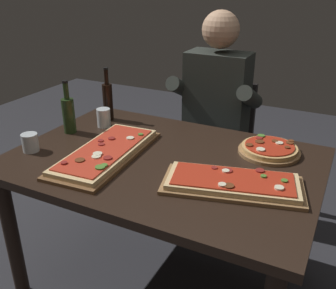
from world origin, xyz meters
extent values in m
plane|color=#2D2D33|center=(0.00, 0.00, 0.00)|extent=(6.40, 6.40, 0.00)
cube|color=black|center=(0.00, 0.00, 0.72)|extent=(1.40, 0.96, 0.04)
cylinder|color=black|center=(-0.62, -0.40, 0.35)|extent=(0.07, 0.07, 0.70)
cylinder|color=black|center=(-0.62, 0.40, 0.35)|extent=(0.07, 0.07, 0.70)
cylinder|color=black|center=(0.62, 0.40, 0.35)|extent=(0.07, 0.07, 0.70)
cube|color=olive|center=(0.37, -0.11, 0.75)|extent=(0.60, 0.37, 0.02)
cube|color=#E5C184|center=(0.37, -0.11, 0.77)|extent=(0.55, 0.33, 0.02)
cube|color=#B72D19|center=(0.37, -0.11, 0.78)|extent=(0.51, 0.30, 0.01)
cylinder|color=beige|center=(0.32, -0.07, 0.79)|extent=(0.03, 0.03, 0.01)
cylinder|color=brown|center=(0.37, -0.17, 0.78)|extent=(0.04, 0.04, 0.01)
cylinder|color=maroon|center=(0.33, -0.06, 0.78)|extent=(0.04, 0.04, 0.00)
cylinder|color=maroon|center=(0.27, -0.06, 0.78)|extent=(0.03, 0.03, 0.00)
cylinder|color=beige|center=(0.35, -0.18, 0.79)|extent=(0.03, 0.03, 0.01)
cylinder|color=#4C7F2D|center=(0.47, -0.04, 0.79)|extent=(0.02, 0.02, 0.01)
cylinder|color=beige|center=(0.55, -0.10, 0.79)|extent=(0.04, 0.04, 0.01)
cylinder|color=maroon|center=(0.45, 0.00, 0.79)|extent=(0.04, 0.04, 0.01)
cylinder|color=#4C7F2D|center=(0.55, -0.04, 0.79)|extent=(0.03, 0.03, 0.01)
cube|color=brown|center=(-0.25, -0.10, 0.75)|extent=(0.31, 0.65, 0.02)
cube|color=#E5C184|center=(-0.25, -0.10, 0.77)|extent=(0.28, 0.61, 0.02)
cube|color=red|center=(-0.25, -0.10, 0.78)|extent=(0.25, 0.56, 0.01)
cylinder|color=maroon|center=(-0.28, 0.00, 0.79)|extent=(0.03, 0.03, 0.01)
cylinder|color=beige|center=(-0.21, 0.05, 0.78)|extent=(0.04, 0.04, 0.01)
cylinder|color=maroon|center=(-0.31, -0.31, 0.79)|extent=(0.03, 0.03, 0.01)
cylinder|color=maroon|center=(-0.18, -0.19, 0.79)|extent=(0.04, 0.04, 0.01)
cylinder|color=brown|center=(-0.27, -0.26, 0.78)|extent=(0.04, 0.04, 0.01)
cylinder|color=#4C7F2D|center=(-0.15, -0.25, 0.79)|extent=(0.03, 0.03, 0.01)
cylinder|color=maroon|center=(-0.29, -0.08, 0.78)|extent=(0.03, 0.03, 0.00)
cylinder|color=#4C7F2D|center=(-0.18, 0.11, 0.79)|extent=(0.03, 0.03, 0.01)
cylinder|color=#4C7F2D|center=(-0.15, -0.27, 0.79)|extent=(0.04, 0.04, 0.01)
cylinder|color=beige|center=(-0.24, -0.17, 0.79)|extent=(0.04, 0.04, 0.01)
cylinder|color=beige|center=(-0.23, -0.20, 0.79)|extent=(0.04, 0.04, 0.01)
cylinder|color=maroon|center=(-0.31, -0.05, 0.78)|extent=(0.03, 0.03, 0.01)
cylinder|color=olive|center=(0.42, 0.28, 0.75)|extent=(0.29, 0.29, 0.02)
cylinder|color=tan|center=(0.42, 0.28, 0.77)|extent=(0.26, 0.26, 0.02)
cylinder|color=#B72D19|center=(0.42, 0.28, 0.78)|extent=(0.23, 0.23, 0.01)
cylinder|color=brown|center=(0.50, 0.28, 0.79)|extent=(0.02, 0.02, 0.01)
cylinder|color=brown|center=(0.43, 0.33, 0.78)|extent=(0.03, 0.03, 0.01)
cylinder|color=brown|center=(0.50, 0.36, 0.79)|extent=(0.03, 0.03, 0.01)
cylinder|color=maroon|center=(0.36, 0.33, 0.78)|extent=(0.03, 0.03, 0.00)
cylinder|color=brown|center=(0.37, 0.29, 0.78)|extent=(0.04, 0.04, 0.01)
cylinder|color=beige|center=(0.46, 0.32, 0.78)|extent=(0.04, 0.04, 0.01)
cylinder|color=brown|center=(0.50, 0.34, 0.78)|extent=(0.04, 0.04, 0.00)
cylinder|color=beige|center=(0.40, 0.20, 0.79)|extent=(0.04, 0.04, 0.01)
cylinder|color=brown|center=(0.34, 0.23, 0.79)|extent=(0.03, 0.03, 0.01)
cylinder|color=#4C7F2D|center=(0.36, 0.36, 0.79)|extent=(0.04, 0.04, 0.01)
cylinder|color=black|center=(-0.52, 0.31, 0.84)|extent=(0.06, 0.06, 0.21)
cylinder|color=black|center=(-0.52, 0.31, 0.99)|extent=(0.02, 0.02, 0.08)
cylinder|color=black|center=(-0.52, 0.31, 1.04)|extent=(0.03, 0.03, 0.01)
cylinder|color=#233819|center=(-0.59, 0.06, 0.83)|extent=(0.07, 0.07, 0.18)
cylinder|color=#233819|center=(-0.59, 0.06, 0.97)|extent=(0.03, 0.03, 0.09)
cylinder|color=black|center=(-0.59, 0.06, 1.02)|extent=(0.03, 0.03, 0.01)
cylinder|color=silver|center=(-0.60, -0.21, 0.78)|extent=(0.08, 0.08, 0.09)
cylinder|color=silver|center=(-0.60, -0.21, 0.76)|extent=(0.06, 0.06, 0.04)
cylinder|color=silver|center=(-0.48, 0.21, 0.79)|extent=(0.07, 0.07, 0.10)
cube|color=black|center=(-0.03, 0.78, 0.43)|extent=(0.44, 0.44, 0.04)
cube|color=black|center=(-0.03, 0.98, 0.66)|extent=(0.40, 0.04, 0.42)
cylinder|color=black|center=(-0.22, 0.59, 0.21)|extent=(0.04, 0.04, 0.41)
cylinder|color=black|center=(0.16, 0.59, 0.21)|extent=(0.04, 0.04, 0.41)
cylinder|color=black|center=(-0.22, 0.97, 0.21)|extent=(0.04, 0.04, 0.41)
cylinder|color=black|center=(0.16, 0.97, 0.21)|extent=(0.04, 0.04, 0.41)
cylinder|color=#23232D|center=(-0.13, 0.60, 0.23)|extent=(0.11, 0.11, 0.45)
cylinder|color=#23232D|center=(0.07, 0.60, 0.23)|extent=(0.11, 0.11, 0.45)
cube|color=#23232D|center=(-0.03, 0.68, 0.51)|extent=(0.34, 0.40, 0.12)
cube|color=#2D332D|center=(-0.03, 0.78, 0.83)|extent=(0.38, 0.22, 0.52)
sphere|color=tan|center=(-0.03, 0.78, 1.22)|extent=(0.22, 0.22, 0.22)
cylinder|color=#2D332D|center=(-0.25, 0.73, 0.86)|extent=(0.09, 0.31, 0.21)
cylinder|color=#2D332D|center=(0.19, 0.73, 0.86)|extent=(0.09, 0.31, 0.21)
camera|label=1|loc=(0.73, -1.39, 1.52)|focal=40.79mm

